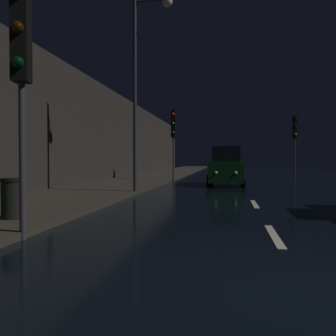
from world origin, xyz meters
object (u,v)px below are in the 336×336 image
at_px(traffic_light_near_left, 21,51).
at_px(traffic_light_far_right, 295,132).
at_px(streetlamp_overhead, 144,68).
at_px(trash_bin_curbside, 13,198).
at_px(traffic_light_far_left, 173,129).
at_px(car_approaching_headlights, 226,168).

relative_size(traffic_light_near_left, traffic_light_far_right, 0.94).
xyz_separation_m(traffic_light_near_left, streetlamp_overhead, (0.31, 8.82, 1.87)).
bearing_deg(streetlamp_overhead, trash_bin_curbside, -100.68).
bearing_deg(streetlamp_overhead, traffic_light_far_left, 91.25).
height_order(traffic_light_far_right, traffic_light_far_left, traffic_light_far_right).
bearing_deg(trash_bin_curbside, traffic_light_far_left, 86.10).
distance_m(traffic_light_far_right, streetlamp_overhead, 18.63).
bearing_deg(traffic_light_near_left, streetlamp_overhead, 165.40).
bearing_deg(traffic_light_near_left, car_approaching_headlights, 153.69).
height_order(traffic_light_near_left, streetlamp_overhead, streetlamp_overhead).
height_order(traffic_light_far_right, trash_bin_curbside, traffic_light_far_right).
distance_m(traffic_light_near_left, traffic_light_far_right, 26.73).
bearing_deg(traffic_light_far_right, traffic_light_near_left, -25.41).
bearing_deg(traffic_light_far_left, traffic_light_near_left, 0.65).
xyz_separation_m(traffic_light_near_left, traffic_light_far_left, (0.10, 18.72, 0.07)).
bearing_deg(trash_bin_curbside, streetlamp_overhead, 79.32).
distance_m(streetlamp_overhead, car_approaching_headlights, 8.48).
bearing_deg(car_approaching_headlights, trash_bin_curbside, -19.17).
distance_m(traffic_light_far_left, trash_bin_curbside, 17.61).
bearing_deg(traffic_light_near_left, trash_bin_curbside, -154.96).
bearing_deg(streetlamp_overhead, traffic_light_far_right, 60.97).
bearing_deg(traffic_light_far_left, car_approaching_headlights, 47.16).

